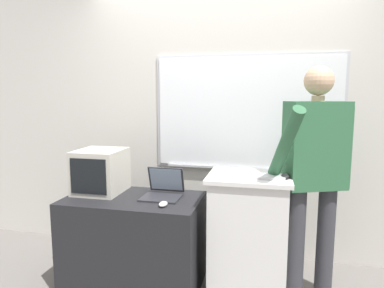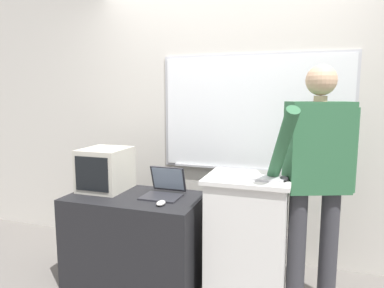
# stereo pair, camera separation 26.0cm
# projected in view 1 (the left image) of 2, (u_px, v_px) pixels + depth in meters

# --- Properties ---
(back_wall) EXTENTS (6.40, 0.17, 2.95)m
(back_wall) POSITION_uv_depth(u_px,v_px,m) (223.00, 101.00, 3.22)
(back_wall) COLOR beige
(back_wall) RESTS_ON ground_plane
(lectern_podium) EXTENTS (0.61, 0.49, 0.94)m
(lectern_podium) POSITION_uv_depth(u_px,v_px,m) (248.00, 236.00, 2.59)
(lectern_podium) COLOR silver
(lectern_podium) RESTS_ON ground_plane
(side_desk) EXTENTS (1.07, 0.61, 0.73)m
(side_desk) POSITION_uv_depth(u_px,v_px,m) (134.00, 241.00, 2.74)
(side_desk) COLOR black
(side_desk) RESTS_ON ground_plane
(person_presenter) EXTENTS (0.61, 0.67, 1.73)m
(person_presenter) POSITION_uv_depth(u_px,v_px,m) (315.00, 167.00, 2.50)
(person_presenter) COLOR #333338
(person_presenter) RESTS_ON ground_plane
(laptop) EXTENTS (0.30, 0.30, 0.22)m
(laptop) POSITION_uv_depth(u_px,v_px,m) (164.00, 189.00, 2.72)
(laptop) COLOR #28282D
(laptop) RESTS_ON side_desk
(wireless_keyboard) EXTENTS (0.45, 0.14, 0.02)m
(wireless_keyboard) POSITION_uv_depth(u_px,v_px,m) (253.00, 176.00, 2.45)
(wireless_keyboard) COLOR silver
(wireless_keyboard) RESTS_ON lectern_podium
(computer_mouse_by_laptop) EXTENTS (0.06, 0.10, 0.03)m
(computer_mouse_by_laptop) POSITION_uv_depth(u_px,v_px,m) (163.00, 204.00, 2.47)
(computer_mouse_by_laptop) COLOR silver
(computer_mouse_by_laptop) RESTS_ON side_desk
(computer_mouse_by_keyboard) EXTENTS (0.06, 0.10, 0.03)m
(computer_mouse_by_keyboard) POSITION_uv_depth(u_px,v_px,m) (285.00, 176.00, 2.41)
(computer_mouse_by_keyboard) COLOR black
(computer_mouse_by_keyboard) RESTS_ON lectern_podium
(crt_monitor) EXTENTS (0.36, 0.40, 0.35)m
(crt_monitor) POSITION_uv_depth(u_px,v_px,m) (100.00, 171.00, 2.82)
(crt_monitor) COLOR #BCB7A8
(crt_monitor) RESTS_ON side_desk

